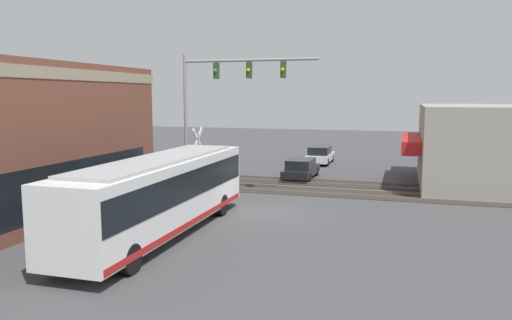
# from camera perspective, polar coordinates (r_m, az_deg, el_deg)

# --- Properties ---
(ground_plane) EXTENTS (120.00, 120.00, 0.00)m
(ground_plane) POSITION_cam_1_polar(r_m,az_deg,el_deg) (24.18, 0.55, -6.11)
(ground_plane) COLOR #424244
(shop_building) EXTENTS (11.59, 9.12, 5.04)m
(shop_building) POSITION_cam_1_polar(r_m,az_deg,el_deg) (34.15, 24.85, 1.45)
(shop_building) COLOR gray
(shop_building) RESTS_ON ground
(city_bus) EXTENTS (12.19, 2.59, 3.19)m
(city_bus) POSITION_cam_1_polar(r_m,az_deg,el_deg) (20.43, -10.86, -3.69)
(city_bus) COLOR white
(city_bus) RESTS_ON ground
(traffic_signal_gantry) EXTENTS (0.42, 7.89, 7.98)m
(traffic_signal_gantry) POSITION_cam_1_polar(r_m,az_deg,el_deg) (28.58, -3.94, 7.88)
(traffic_signal_gantry) COLOR gray
(traffic_signal_gantry) RESTS_ON ground
(crossing_signal) EXTENTS (1.41, 1.18, 3.81)m
(crossing_signal) POSITION_cam_1_polar(r_m,az_deg,el_deg) (29.35, -6.65, 0.78)
(crossing_signal) COLOR gray
(crossing_signal) RESTS_ON ground
(rail_track_near) EXTENTS (2.60, 60.00, 0.15)m
(rail_track_near) POSITION_cam_1_polar(r_m,az_deg,el_deg) (29.85, 3.77, -3.47)
(rail_track_near) COLOR #332D28
(rail_track_near) RESTS_ON ground
(rail_track_far) EXTENTS (2.60, 60.00, 0.15)m
(rail_track_far) POSITION_cam_1_polar(r_m,az_deg,el_deg) (32.93, 5.02, -2.46)
(rail_track_far) COLOR #332D28
(rail_track_far) RESTS_ON ground
(parked_car_black) EXTENTS (4.73, 1.82, 1.37)m
(parked_car_black) POSITION_cam_1_polar(r_m,az_deg,el_deg) (34.21, 5.17, -1.05)
(parked_car_black) COLOR black
(parked_car_black) RESTS_ON ground
(parked_car_white) EXTENTS (4.43, 1.82, 1.47)m
(parked_car_white) POSITION_cam_1_polar(r_m,az_deg,el_deg) (41.84, 7.33, 0.51)
(parked_car_white) COLOR silver
(parked_car_white) RESTS_ON ground
(pedestrian_at_crossing) EXTENTS (0.34, 0.34, 1.84)m
(pedestrian_at_crossing) POSITION_cam_1_polar(r_m,az_deg,el_deg) (29.10, -5.91, -1.95)
(pedestrian_at_crossing) COLOR black
(pedestrian_at_crossing) RESTS_ON ground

